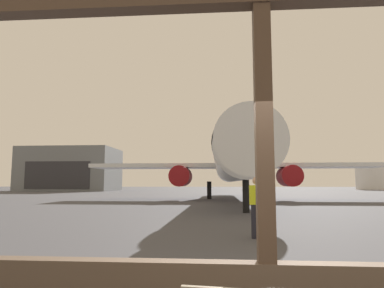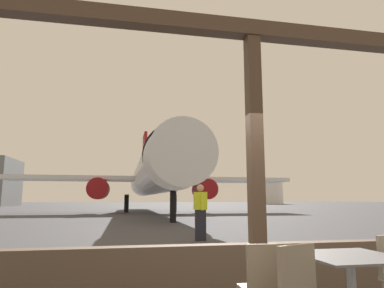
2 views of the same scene
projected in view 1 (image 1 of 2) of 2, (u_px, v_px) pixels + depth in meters
ground_plane at (223, 196)px, 43.39m from camera, size 220.00×220.00×0.00m
window_frame at (265, 199)px, 3.93m from camera, size 8.28×0.24×3.95m
airplane at (234, 162)px, 31.77m from camera, size 27.23×34.10×10.29m
ground_crew_worker at (257, 206)px, 9.83m from camera, size 0.40×0.57×1.74m
distant_hangar at (71, 169)px, 72.84m from camera, size 18.70×12.58×8.93m
fuel_storage_tank at (372, 178)px, 84.78m from camera, size 7.68×7.68×5.84m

